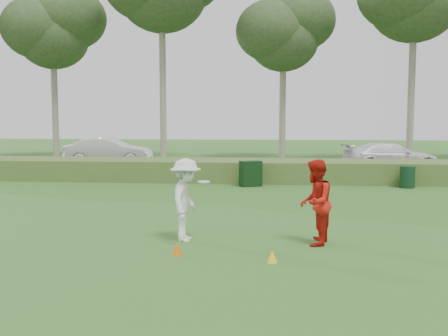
# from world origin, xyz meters

# --- Properties ---
(ground) EXTENTS (120.00, 120.00, 0.00)m
(ground) POSITION_xyz_m (0.00, 0.00, 0.00)
(ground) COLOR #295F1F
(ground) RESTS_ON ground
(reed_strip) EXTENTS (80.00, 3.00, 0.90)m
(reed_strip) POSITION_xyz_m (0.00, 12.00, 0.45)
(reed_strip) COLOR #426126
(reed_strip) RESTS_ON ground
(park_road) EXTENTS (80.00, 6.00, 0.06)m
(park_road) POSITION_xyz_m (0.00, 17.00, 0.03)
(park_road) COLOR #2D2D2D
(park_road) RESTS_ON ground
(tree_2) EXTENTS (6.50, 6.50, 12.00)m
(tree_2) POSITION_xyz_m (-14.00, 24.00, 8.97)
(tree_2) COLOR gray
(tree_2) RESTS_ON ground
(tree_4) EXTENTS (6.24, 6.24, 11.50)m
(tree_4) POSITION_xyz_m (2.00, 24.50, 8.59)
(tree_4) COLOR gray
(tree_4) RESTS_ON ground
(player_white) EXTENTS (0.89, 1.20, 1.83)m
(player_white) POSITION_xyz_m (-0.51, 0.57, 0.91)
(player_white) COLOR white
(player_white) RESTS_ON ground
(player_red) EXTENTS (0.89, 1.03, 1.83)m
(player_red) POSITION_xyz_m (2.30, 0.51, 0.92)
(player_red) COLOR red
(player_red) RESTS_ON ground
(cone_orange) EXTENTS (0.22, 0.22, 0.25)m
(cone_orange) POSITION_xyz_m (-0.48, -0.61, 0.12)
(cone_orange) COLOR #D7600B
(cone_orange) RESTS_ON ground
(cone_yellow) EXTENTS (0.20, 0.20, 0.23)m
(cone_yellow) POSITION_xyz_m (1.40, -0.95, 0.11)
(cone_yellow) COLOR yellow
(cone_yellow) RESTS_ON ground
(utility_cabinet) EXTENTS (0.97, 0.82, 1.03)m
(utility_cabinet) POSITION_xyz_m (0.49, 9.93, 0.52)
(utility_cabinet) COLOR black
(utility_cabinet) RESTS_ON ground
(trash_bin) EXTENTS (0.62, 0.62, 0.87)m
(trash_bin) POSITION_xyz_m (6.68, 10.05, 0.43)
(trash_bin) COLOR black
(trash_bin) RESTS_ON ground
(car_mid) EXTENTS (5.04, 2.07, 1.62)m
(car_mid) POSITION_xyz_m (-8.07, 17.87, 0.87)
(car_mid) COLOR white
(car_mid) RESTS_ON park_road
(car_right) EXTENTS (5.21, 2.76, 1.44)m
(car_right) POSITION_xyz_m (7.53, 16.62, 0.78)
(car_right) COLOR white
(car_right) RESTS_ON park_road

